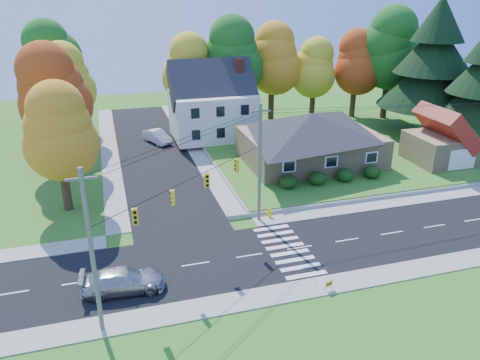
# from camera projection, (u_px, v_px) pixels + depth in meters

# --- Properties ---
(ground) EXTENTS (120.00, 120.00, 0.00)m
(ground) POSITION_uv_depth(u_px,v_px,m) (300.00, 248.00, 35.32)
(ground) COLOR #3D7923
(road_main) EXTENTS (90.00, 8.00, 0.02)m
(road_main) POSITION_uv_depth(u_px,v_px,m) (300.00, 248.00, 35.32)
(road_main) COLOR black
(road_main) RESTS_ON ground
(road_cross) EXTENTS (8.00, 44.00, 0.02)m
(road_cross) POSITION_uv_depth(u_px,v_px,m) (153.00, 150.00, 56.25)
(road_cross) COLOR black
(road_cross) RESTS_ON ground
(sidewalk_north) EXTENTS (90.00, 2.00, 0.08)m
(sidewalk_north) POSITION_uv_depth(u_px,v_px,m) (276.00, 218.00, 39.74)
(sidewalk_north) COLOR #9C9A90
(sidewalk_north) RESTS_ON ground
(sidewalk_south) EXTENTS (90.00, 2.00, 0.08)m
(sidewalk_south) POSITION_uv_depth(u_px,v_px,m) (330.00, 285.00, 30.88)
(sidewalk_south) COLOR #9C9A90
(sidewalk_south) RESTS_ON ground
(lawn) EXTENTS (30.00, 30.00, 0.50)m
(lawn) POSITION_uv_depth(u_px,v_px,m) (330.00, 145.00, 57.23)
(lawn) COLOR #3D7923
(lawn) RESTS_ON ground
(ranch_house) EXTENTS (14.60, 10.60, 5.40)m
(ranch_house) POSITION_uv_depth(u_px,v_px,m) (311.00, 137.00, 50.34)
(ranch_house) COLOR tan
(ranch_house) RESTS_ON lawn
(colonial_house) EXTENTS (10.40, 8.40, 9.60)m
(colonial_house) POSITION_uv_depth(u_px,v_px,m) (213.00, 105.00, 58.38)
(colonial_house) COLOR silver
(colonial_house) RESTS_ON lawn
(garage) EXTENTS (7.30, 6.30, 4.60)m
(garage) POSITION_uv_depth(u_px,v_px,m) (445.00, 140.00, 50.62)
(garage) COLOR tan
(garage) RESTS_ON lawn
(hedge_row) EXTENTS (10.70, 1.70, 1.27)m
(hedge_row) POSITION_uv_depth(u_px,v_px,m) (331.00, 177.00, 45.53)
(hedge_row) COLOR #163A10
(hedge_row) RESTS_ON lawn
(traffic_infrastructure) EXTENTS (38.10, 10.66, 10.00)m
(traffic_infrastructure) POSITION_uv_depth(u_px,v_px,m) (294.00, 179.00, 34.51)
(traffic_infrastructure) COLOR #666059
(traffic_infrastructure) RESTS_ON ground
(tree_lot_0) EXTENTS (6.72, 6.72, 12.51)m
(tree_lot_0) POSITION_uv_depth(u_px,v_px,m) (187.00, 68.00, 61.73)
(tree_lot_0) COLOR #3F2A19
(tree_lot_0) RESTS_ON lawn
(tree_lot_1) EXTENTS (7.84, 7.84, 14.60)m
(tree_lot_1) POSITION_uv_depth(u_px,v_px,m) (232.00, 57.00, 61.92)
(tree_lot_1) COLOR #3F2A19
(tree_lot_1) RESTS_ON lawn
(tree_lot_2) EXTENTS (7.28, 7.28, 13.56)m
(tree_lot_2) POSITION_uv_depth(u_px,v_px,m) (272.00, 59.00, 64.62)
(tree_lot_2) COLOR #3F2A19
(tree_lot_2) RESTS_ON lawn
(tree_lot_3) EXTENTS (6.16, 6.16, 11.47)m
(tree_lot_3) POSITION_uv_depth(u_px,v_px,m) (314.00, 68.00, 65.81)
(tree_lot_3) COLOR #3F2A19
(tree_lot_3) RESTS_ON lawn
(tree_lot_4) EXTENTS (6.72, 6.72, 12.51)m
(tree_lot_4) POSITION_uv_depth(u_px,v_px,m) (356.00, 62.00, 66.25)
(tree_lot_4) COLOR #3F2A19
(tree_lot_4) RESTS_ON lawn
(tree_lot_5) EXTENTS (8.40, 8.40, 15.64)m
(tree_lot_5) POSITION_uv_depth(u_px,v_px,m) (391.00, 49.00, 64.77)
(tree_lot_5) COLOR #3F2A19
(tree_lot_5) RESTS_ON lawn
(conifer_east_a) EXTENTS (12.80, 12.80, 16.96)m
(conifer_east_a) POSITION_uv_depth(u_px,v_px,m) (433.00, 63.00, 58.28)
(conifer_east_a) COLOR #3F2A19
(conifer_east_a) RESTS_ON lawn
(tree_west_0) EXTENTS (6.16, 6.16, 11.47)m
(tree_west_0) POSITION_uv_depth(u_px,v_px,m) (57.00, 131.00, 38.76)
(tree_west_0) COLOR #3F2A19
(tree_west_0) RESTS_ON ground
(tree_west_1) EXTENTS (7.28, 7.28, 13.56)m
(tree_west_1) POSITION_uv_depth(u_px,v_px,m) (51.00, 92.00, 46.85)
(tree_west_1) COLOR #3F2A19
(tree_west_1) RESTS_ON ground
(tree_west_2) EXTENTS (6.72, 6.72, 12.51)m
(tree_west_2) POSITION_uv_depth(u_px,v_px,m) (67.00, 80.00, 56.22)
(tree_west_2) COLOR #3F2A19
(tree_west_2) RESTS_ON ground
(tree_west_3) EXTENTS (7.84, 7.84, 14.60)m
(tree_west_3) POSITION_uv_depth(u_px,v_px,m) (52.00, 61.00, 62.28)
(tree_west_3) COLOR #3F2A19
(tree_west_3) RESTS_ON ground
(silver_sedan) EXTENTS (5.48, 2.55, 1.55)m
(silver_sedan) POSITION_uv_depth(u_px,v_px,m) (123.00, 280.00, 30.03)
(silver_sedan) COLOR #ABABAB
(silver_sedan) RESTS_ON road_main
(white_car) EXTENTS (3.43, 5.00, 1.56)m
(white_car) POSITION_uv_depth(u_px,v_px,m) (157.00, 137.00, 58.80)
(white_car) COLOR silver
(white_car) RESTS_ON road_cross
(fire_hydrant) EXTENTS (0.46, 0.36, 0.82)m
(fire_hydrant) POSITION_uv_depth(u_px,v_px,m) (270.00, 213.00, 39.79)
(fire_hydrant) COLOR #FFBF00
(fire_hydrant) RESTS_ON ground
(yard_sign) EXTENTS (0.58, 0.20, 0.74)m
(yard_sign) POSITION_uv_depth(u_px,v_px,m) (329.00, 284.00, 30.12)
(yard_sign) COLOR black
(yard_sign) RESTS_ON ground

